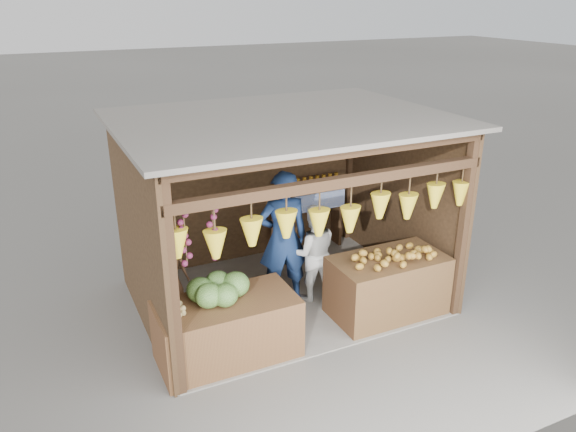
% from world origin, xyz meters
% --- Properties ---
extents(ground, '(80.00, 80.00, 0.00)m').
position_xyz_m(ground, '(0.00, 0.00, 0.00)').
color(ground, '#514F49').
rests_on(ground, ground).
extents(stall_structure, '(4.30, 3.30, 2.66)m').
position_xyz_m(stall_structure, '(-0.03, -0.04, 1.67)').
color(stall_structure, slate).
rests_on(stall_structure, ground).
extents(back_shelf, '(1.25, 0.32, 1.32)m').
position_xyz_m(back_shelf, '(1.05, 1.28, 0.87)').
color(back_shelf, '#382314').
rests_on(back_shelf, ground).
extents(counter_left, '(1.67, 0.85, 0.77)m').
position_xyz_m(counter_left, '(-1.23, -1.03, 0.39)').
color(counter_left, '#52311B').
rests_on(counter_left, ground).
extents(counter_right, '(1.55, 0.85, 0.85)m').
position_xyz_m(counter_right, '(1.09, -1.02, 0.42)').
color(counter_right, '#462A17').
rests_on(counter_right, ground).
extents(stool, '(0.29, 0.29, 0.28)m').
position_xyz_m(stool, '(-1.60, 0.10, 0.14)').
color(stool, black).
rests_on(stool, ground).
extents(man_standing, '(0.79, 0.59, 1.96)m').
position_xyz_m(man_standing, '(-0.04, -0.07, 0.98)').
color(man_standing, navy).
rests_on(man_standing, ground).
extents(woman_standing, '(0.84, 0.73, 1.46)m').
position_xyz_m(woman_standing, '(0.37, -0.20, 0.73)').
color(woman_standing, beige).
rests_on(woman_standing, ground).
extents(vendor_seated, '(0.56, 0.54, 0.96)m').
position_xyz_m(vendor_seated, '(-1.60, 0.10, 0.76)').
color(vendor_seated, brown).
rests_on(vendor_seated, stool).
extents(melon_pile, '(1.00, 0.50, 0.32)m').
position_xyz_m(melon_pile, '(-1.30, -0.96, 0.93)').
color(melon_pile, '#204713').
rests_on(melon_pile, counter_left).
extents(tanfruit_pile, '(0.34, 0.40, 0.13)m').
position_xyz_m(tanfruit_pile, '(-1.83, -1.04, 0.84)').
color(tanfruit_pile, '#A27A4A').
rests_on(tanfruit_pile, counter_left).
extents(mango_pile, '(1.40, 0.64, 0.22)m').
position_xyz_m(mango_pile, '(1.10, -1.09, 0.96)').
color(mango_pile, '#BB5219').
rests_on(mango_pile, counter_right).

